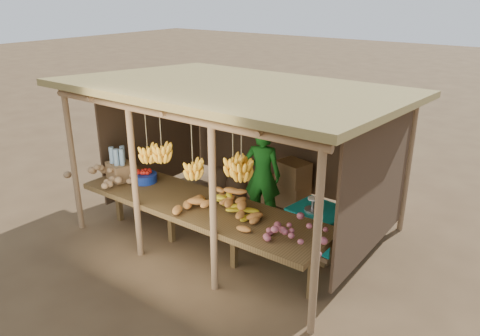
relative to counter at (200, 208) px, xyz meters
The scene contains 13 objects.
ground 1.20m from the counter, 90.00° to the left, with size 60.00×60.00×0.00m, color brown.
stall_structure 1.52m from the counter, 87.62° to the left, with size 4.70×3.50×2.43m.
counter is the anchor object (origin of this frame).
potato_heap 1.84m from the counter, behind, with size 1.07×0.64×0.37m, color #9D7951, non-canonical shape.
sweet_potato_heap 0.52m from the counter, 13.13° to the right, with size 1.09×0.66×0.36m, color #C37A32, non-canonical shape.
onion_heap 1.69m from the counter, ahead, with size 0.90×0.54×0.36m, color #A34F5B, non-canonical shape.
banana_pile 0.56m from the counter, 12.89° to the left, with size 0.65×0.39×0.35m, color yellow, non-canonical shape.
tomato_basin 1.25m from the counter, behind, with size 0.38×0.38×0.20m.
bottle_box 1.65m from the counter, behind, with size 0.49×0.43×0.53m.
vendor 1.39m from the counter, 84.41° to the left, with size 0.60×0.39×1.65m, color #17691A.
tarp_crate 1.73m from the counter, 37.92° to the left, with size 0.84×0.75×0.91m.
carton_stack 2.18m from the counter, 88.05° to the left, with size 1.17×0.51×0.83m.
burlap_sacks 2.23m from the counter, 117.06° to the left, with size 0.82×0.43×0.58m.
Camera 1 is at (3.99, -5.42, 3.63)m, focal length 35.00 mm.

